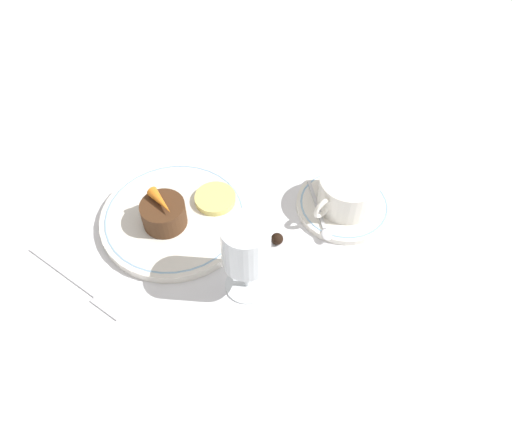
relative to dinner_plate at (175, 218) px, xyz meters
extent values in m
plane|color=white|center=(-0.04, 0.04, -0.01)|extent=(3.00, 3.00, 0.00)
cylinder|color=white|center=(0.00, 0.00, 0.00)|extent=(0.22, 0.22, 0.01)
torus|color=#8CB2D1|center=(0.00, 0.00, 0.00)|extent=(0.21, 0.21, 0.00)
cylinder|color=white|center=(-0.21, 0.15, 0.00)|extent=(0.15, 0.15, 0.01)
torus|color=#8CB2D1|center=(-0.21, 0.15, 0.00)|extent=(0.14, 0.14, 0.00)
cylinder|color=white|center=(-0.22, 0.15, 0.03)|extent=(0.09, 0.09, 0.05)
cylinder|color=#9E7A4C|center=(-0.22, 0.15, 0.03)|extent=(0.08, 0.08, 0.04)
torus|color=white|center=(-0.16, 0.15, 0.03)|extent=(0.04, 0.01, 0.04)
cube|color=silver|center=(-0.18, 0.12, 0.00)|extent=(0.05, 0.09, 0.00)
ellipsoid|color=silver|center=(-0.15, 0.17, 0.00)|extent=(0.02, 0.03, 0.00)
cylinder|color=silver|center=(-0.01, 0.16, -0.01)|extent=(0.06, 0.06, 0.01)
cylinder|color=silver|center=(-0.01, 0.16, 0.02)|extent=(0.01, 0.01, 0.06)
cylinder|color=silver|center=(-0.01, 0.16, 0.09)|extent=(0.06, 0.06, 0.07)
cylinder|color=#470A14|center=(-0.01, 0.16, 0.07)|extent=(0.05, 0.05, 0.04)
cube|color=silver|center=(0.17, -0.03, -0.01)|extent=(0.04, 0.13, 0.01)
cube|color=silver|center=(0.15, 0.06, -0.01)|extent=(0.03, 0.05, 0.01)
cylinder|color=#4C2D19|center=(0.02, 0.00, 0.03)|extent=(0.07, 0.07, 0.04)
cone|color=orange|center=(0.02, 0.00, 0.05)|extent=(0.02, 0.05, 0.02)
cylinder|color=#EFE075|center=(-0.06, 0.02, 0.01)|extent=(0.06, 0.06, 0.01)
sphere|color=black|center=(-0.09, 0.13, 0.00)|extent=(0.02, 0.02, 0.02)
camera|label=1|loc=(0.21, 0.44, 0.59)|focal=35.00mm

